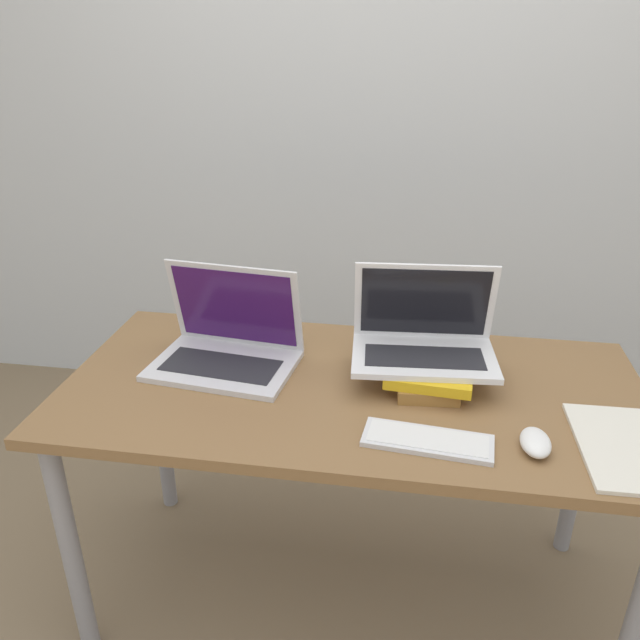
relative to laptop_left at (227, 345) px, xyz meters
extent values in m
cube|color=silver|center=(0.35, 1.12, 0.56)|extent=(8.00, 0.05, 2.70)
cube|color=brown|center=(0.35, -0.07, -0.07)|extent=(1.49, 0.72, 0.03)
cylinder|color=gray|center=(-0.34, -0.37, -0.44)|extent=(0.05, 0.05, 0.71)
cylinder|color=gray|center=(1.04, -0.37, -0.44)|extent=(0.05, 0.05, 0.71)
cylinder|color=gray|center=(-0.34, 0.23, -0.44)|extent=(0.05, 0.05, 0.71)
cylinder|color=gray|center=(1.04, 0.23, -0.44)|extent=(0.05, 0.05, 0.71)
cube|color=silver|center=(0.00, -0.03, -0.05)|extent=(0.40, 0.30, 0.02)
cube|color=#232328|center=(-0.01, -0.05, -0.04)|extent=(0.32, 0.17, 0.00)
cube|color=silver|center=(0.01, 0.07, 0.09)|extent=(0.38, 0.10, 0.25)
cube|color=#381451|center=(0.01, 0.06, 0.09)|extent=(0.34, 0.09, 0.22)
cube|color=olive|center=(0.54, -0.02, -0.04)|extent=(0.17, 0.26, 0.03)
cube|color=gold|center=(0.55, -0.02, -0.01)|extent=(0.23, 0.26, 0.03)
cube|color=silver|center=(0.53, -0.01, 0.01)|extent=(0.38, 0.25, 0.02)
cube|color=#232328|center=(0.53, -0.03, 0.02)|extent=(0.31, 0.14, 0.00)
cube|color=silver|center=(0.52, 0.08, 0.13)|extent=(0.37, 0.08, 0.22)
cube|color=black|center=(0.52, 0.07, 0.13)|extent=(0.33, 0.06, 0.19)
cube|color=silver|center=(0.54, -0.29, -0.05)|extent=(0.30, 0.13, 0.01)
cube|color=silver|center=(0.54, -0.29, -0.04)|extent=(0.27, 0.11, 0.00)
ellipsoid|color=white|center=(0.78, -0.28, -0.03)|extent=(0.07, 0.11, 0.04)
cube|color=silver|center=(0.97, -0.25, -0.05)|extent=(0.21, 0.32, 0.01)
camera|label=1|loc=(0.49, -1.45, 0.78)|focal=35.00mm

